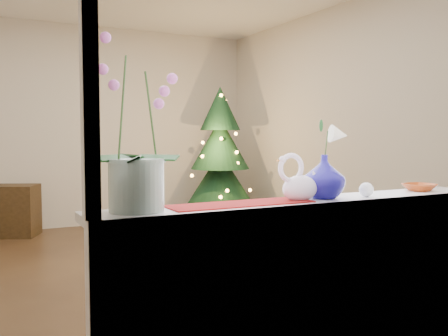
# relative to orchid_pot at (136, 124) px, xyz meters

# --- Properties ---
(ground) EXTENTS (5.00, 5.00, 0.00)m
(ground) POSITION_rel_orchid_pot_xyz_m (0.87, 2.35, -1.28)
(ground) COLOR #332114
(ground) RESTS_ON ground
(wall_back) EXTENTS (4.50, 0.10, 2.70)m
(wall_back) POSITION_rel_orchid_pot_xyz_m (0.87, 4.85, 0.07)
(wall_back) COLOR beige
(wall_back) RESTS_ON ground
(wall_front) EXTENTS (4.50, 0.10, 2.70)m
(wall_front) POSITION_rel_orchid_pot_xyz_m (0.87, -0.15, 0.07)
(wall_front) COLOR beige
(wall_front) RESTS_ON ground
(wall_right) EXTENTS (0.10, 5.00, 2.70)m
(wall_right) POSITION_rel_orchid_pot_xyz_m (3.12, 2.35, 0.07)
(wall_right) COLOR beige
(wall_right) RESTS_ON ground
(window_apron) EXTENTS (2.20, 0.08, 0.88)m
(window_apron) POSITION_rel_orchid_pot_xyz_m (0.87, -0.11, -0.84)
(window_apron) COLOR white
(window_apron) RESTS_ON ground
(windowsill) EXTENTS (2.20, 0.26, 0.04)m
(windowsill) POSITION_rel_orchid_pot_xyz_m (0.87, -0.02, -0.38)
(windowsill) COLOR white
(windowsill) RESTS_ON window_apron
(window_frame) EXTENTS (2.22, 0.06, 1.60)m
(window_frame) POSITION_rel_orchid_pot_xyz_m (0.87, -0.12, 0.42)
(window_frame) COLOR white
(window_frame) RESTS_ON windowsill
(runner) EXTENTS (0.70, 0.20, 0.01)m
(runner) POSITION_rel_orchid_pot_xyz_m (0.49, -0.02, -0.36)
(runner) COLOR maroon
(runner) RESTS_ON windowsill
(orchid_pot) EXTENTS (0.28, 0.28, 0.73)m
(orchid_pot) POSITION_rel_orchid_pot_xyz_m (0.00, 0.00, 0.00)
(orchid_pot) COLOR silver
(orchid_pot) RESTS_ON windowsill
(swan) EXTENTS (0.26, 0.13, 0.22)m
(swan) POSITION_rel_orchid_pot_xyz_m (0.81, -0.03, -0.26)
(swan) COLOR white
(swan) RESTS_ON windowsill
(blue_vase) EXTENTS (0.29, 0.29, 0.25)m
(blue_vase) POSITION_rel_orchid_pot_xyz_m (0.97, -0.02, -0.24)
(blue_vase) COLOR #0F0A68
(blue_vase) RESTS_ON windowsill
(lily) EXTENTS (0.14, 0.08, 0.19)m
(lily) POSITION_rel_orchid_pot_xyz_m (0.97, -0.02, -0.02)
(lily) COLOR white
(lily) RESTS_ON blue_vase
(paperweight) EXTENTS (0.09, 0.09, 0.07)m
(paperweight) POSITION_rel_orchid_pot_xyz_m (1.20, -0.07, -0.33)
(paperweight) COLOR white
(paperweight) RESTS_ON windowsill
(amber_dish) EXTENTS (0.15, 0.15, 0.04)m
(amber_dish) POSITION_rel_orchid_pot_xyz_m (1.66, -0.00, -0.35)
(amber_dish) COLOR #A23E13
(amber_dish) RESTS_ON windowsill
(xmas_tree) EXTENTS (1.14, 1.14, 1.87)m
(xmas_tree) POSITION_rel_orchid_pot_xyz_m (2.35, 3.89, -0.35)
(xmas_tree) COLOR black
(xmas_tree) RESTS_ON ground
(side_table) EXTENTS (0.93, 0.73, 0.63)m
(side_table) POSITION_rel_orchid_pot_xyz_m (-0.28, 4.60, -0.97)
(side_table) COLOR black
(side_table) RESTS_ON ground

